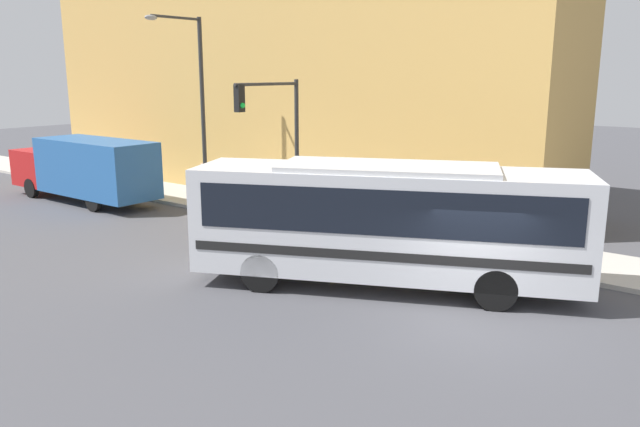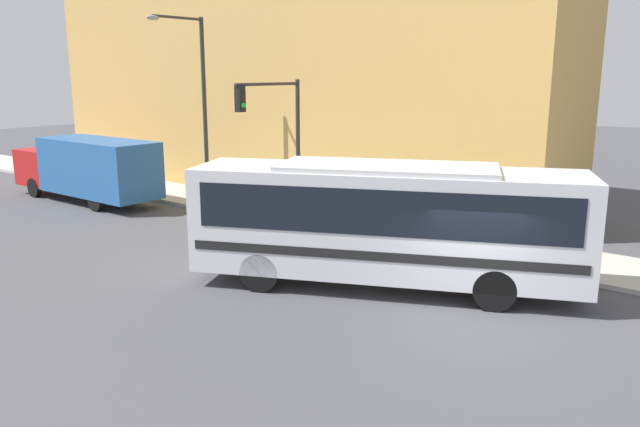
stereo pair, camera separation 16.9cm
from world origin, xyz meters
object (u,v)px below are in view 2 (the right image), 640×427
object	(u,v)px
parking_meter	(326,203)
street_lamp	(198,96)
fire_hydrant	(393,229)
traffic_light_pole	(278,127)
city_bus	(386,217)
pedestrian_near_corner	(205,180)
delivery_truck	(87,167)

from	to	relation	value
parking_meter	street_lamp	size ratio (longest dim) A/B	0.16
fire_hydrant	parking_meter	xyz separation A→B (m)	(0.00, 2.89, 0.53)
traffic_light_pole	street_lamp	bearing A→B (deg)	80.60
traffic_light_pole	parking_meter	bearing A→B (deg)	-56.35
fire_hydrant	parking_meter	world-z (taller)	parking_meter
city_bus	street_lamp	distance (m)	12.69
street_lamp	traffic_light_pole	bearing A→B (deg)	-99.40
city_bus	street_lamp	bearing A→B (deg)	47.05
traffic_light_pole	parking_meter	world-z (taller)	traffic_light_pole
fire_hydrant	pedestrian_near_corner	distance (m)	10.40
parking_meter	pedestrian_near_corner	distance (m)	7.51
traffic_light_pole	street_lamp	xyz separation A→B (m)	(0.86, 5.21, 0.96)
pedestrian_near_corner	parking_meter	bearing A→B (deg)	-96.26
fire_hydrant	delivery_truck	bearing A→B (deg)	99.33
street_lamp	pedestrian_near_corner	bearing A→B (deg)	40.86
city_bus	street_lamp	xyz separation A→B (m)	(3.95, 11.73, 2.81)
street_lamp	city_bus	bearing A→B (deg)	-108.60
pedestrian_near_corner	traffic_light_pole	bearing A→B (deg)	-106.56
traffic_light_pole	street_lamp	size ratio (longest dim) A/B	0.68
pedestrian_near_corner	delivery_truck	bearing A→B (deg)	127.59
fire_hydrant	pedestrian_near_corner	size ratio (longest dim) A/B	0.42
city_bus	parking_meter	distance (m)	6.55
delivery_truck	fire_hydrant	xyz separation A→B (m)	(2.38, -14.51, -1.08)
delivery_truck	parking_meter	size ratio (longest dim) A/B	6.63
street_lamp	pedestrian_near_corner	xyz separation A→B (m)	(0.92, 0.80, -3.79)
traffic_light_pole	pedestrian_near_corner	distance (m)	6.88
parking_meter	street_lamp	distance (m)	7.64
fire_hydrant	traffic_light_pole	size ratio (longest dim) A/B	0.13
fire_hydrant	street_lamp	xyz separation A→B (m)	(-0.11, 9.55, 4.27)
fire_hydrant	traffic_light_pole	xyz separation A→B (m)	(-0.97, 4.34, 3.31)
fire_hydrant	pedestrian_near_corner	world-z (taller)	pedestrian_near_corner
parking_meter	street_lamp	bearing A→B (deg)	90.91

